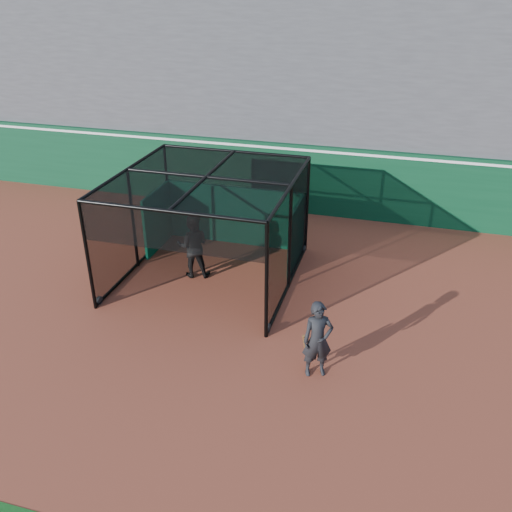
# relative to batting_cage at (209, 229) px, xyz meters

# --- Properties ---
(ground) EXTENTS (120.00, 120.00, 0.00)m
(ground) POSITION_rel_batting_cage_xyz_m (0.71, -3.05, -1.49)
(ground) COLOR brown
(ground) RESTS_ON ground
(outfield_wall) EXTENTS (50.00, 0.50, 2.50)m
(outfield_wall) POSITION_rel_batting_cage_xyz_m (0.71, 5.45, -0.20)
(outfield_wall) COLOR #0B3C21
(outfield_wall) RESTS_ON ground
(grandstand) EXTENTS (50.00, 7.85, 8.95)m
(grandstand) POSITION_rel_batting_cage_xyz_m (0.71, 9.22, 2.99)
(grandstand) COLOR #4C4C4F
(grandstand) RESTS_ON ground
(batting_cage) EXTENTS (4.68, 4.90, 2.99)m
(batting_cage) POSITION_rel_batting_cage_xyz_m (0.00, 0.00, 0.00)
(batting_cage) COLOR black
(batting_cage) RESTS_ON ground
(batter) EXTENTS (1.07, 0.93, 1.88)m
(batter) POSITION_rel_batting_cage_xyz_m (-0.46, -0.08, -0.55)
(batter) COLOR black
(batter) RESTS_ON ground
(on_deck_player) EXTENTS (0.76, 0.64, 1.77)m
(on_deck_player) POSITION_rel_batting_cage_xyz_m (3.68, -3.42, -0.61)
(on_deck_player) COLOR black
(on_deck_player) RESTS_ON ground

